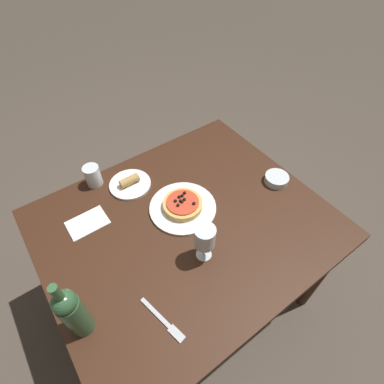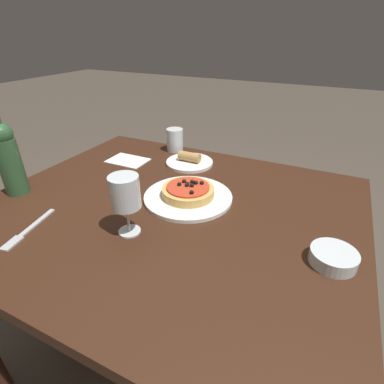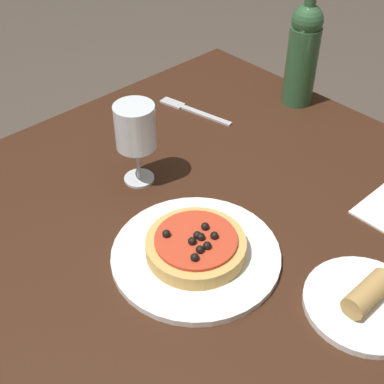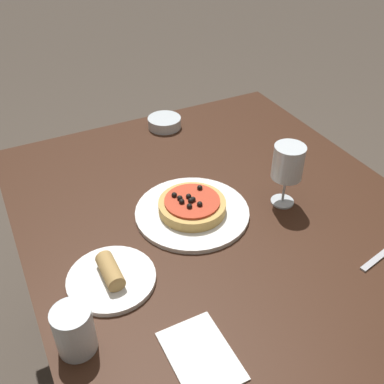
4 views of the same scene
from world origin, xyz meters
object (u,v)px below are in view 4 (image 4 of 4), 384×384
side_bowl (164,122)px  wine_glass (288,164)px  dining_table (221,240)px  side_plate (111,277)px  water_cup (74,330)px  pizza (192,205)px  dinner_plate (192,212)px

side_bowl → wine_glass: bearing=12.3°
dining_table → side_plate: bearing=-74.9°
wine_glass → water_cup: wine_glass is taller
dining_table → side_bowl: side_bowl is taller
pizza → wine_glass: (0.06, 0.23, 0.09)m
side_plate → dining_table: bearing=105.1°
wine_glass → water_cup: 0.62m
side_bowl → water_cup: bearing=-35.0°
wine_glass → water_cup: size_ratio=1.70×
side_bowl → pizza: bearing=-15.4°
dining_table → pizza: pizza is taller
wine_glass → side_plate: bearing=-83.2°
dining_table → dinner_plate: dinner_plate is taller
dinner_plate → water_cup: 0.44m
pizza → wine_glass: 0.26m
wine_glass → dining_table: bearing=-100.1°
pizza → water_cup: (0.25, -0.36, 0.02)m
pizza → side_bowl: bearing=164.6°
water_cup → wine_glass: bearing=107.2°
wine_glass → side_plate: wine_glass is taller
dining_table → pizza: 0.14m
pizza → side_bowl: (-0.44, 0.12, -0.01)m
dinner_plate → wine_glass: wine_glass is taller
dining_table → side_plate: side_plate is taller
wine_glass → water_cup: (0.18, -0.59, -0.07)m
water_cup → dinner_plate: bearing=124.3°
pizza → water_cup: 0.44m
side_plate → wine_glass: bearing=96.8°
wine_glass → dinner_plate: bearing=-105.1°
dinner_plate → pizza: bearing=-116.1°
dinner_plate → side_plate: bearing=-64.6°
dining_table → wine_glass: 0.27m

